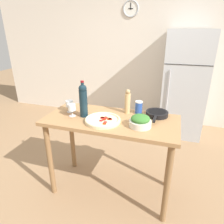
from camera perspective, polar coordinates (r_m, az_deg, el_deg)
The scene contains 12 objects.
ground_plane at distance 2.52m, azimuth -0.23°, elevation -20.94°, with size 14.00×14.00×0.00m, color #9E7A56.
wall_back at distance 3.97m, azimuth 9.75°, elevation 15.98°, with size 6.40×0.08×2.60m.
refrigerator at distance 3.61m, azimuth 19.93°, elevation 7.36°, with size 0.69×0.74×1.74m.
prep_counter at distance 2.07m, azimuth -0.26°, elevation -5.36°, with size 1.34×0.62×0.90m.
wine_bottle at distance 2.02m, azimuth -8.21°, elevation 3.44°, with size 0.08×0.08×0.37m.
wine_glass_near at distance 2.08m, azimuth -11.41°, elevation 1.17°, with size 0.08×0.08×0.13m.
wine_glass_far at distance 2.19m, azimuth -12.05°, elevation 2.27°, with size 0.08×0.08×0.13m.
pepper_mill at distance 2.11m, azimuth 4.46°, elevation 2.92°, with size 0.06×0.06×0.26m.
salad_bowl at distance 1.85m, azimuth 8.09°, elevation -2.62°, with size 0.21×0.21×0.11m.
homemade_pizza at distance 1.94m, azimuth -2.66°, elevation -2.31°, with size 0.35×0.35×0.03m.
salt_canister at distance 2.13m, azimuth 7.63°, elevation 1.35°, with size 0.08×0.08×0.13m.
cast_iron_skillet at distance 2.12m, azimuth 12.70°, elevation -0.42°, with size 0.23×0.37×0.05m.
Camera 1 is at (0.56, -1.74, 1.73)m, focal length 32.00 mm.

